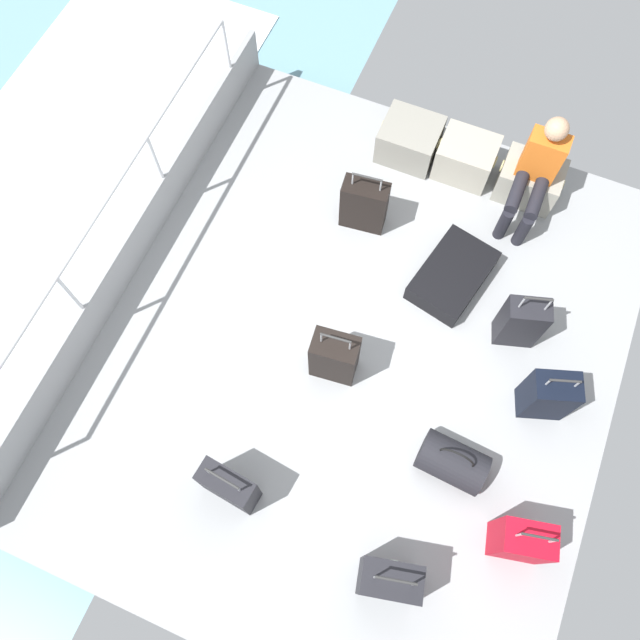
# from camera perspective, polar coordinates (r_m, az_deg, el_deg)

# --- Properties ---
(ground_plane) EXTENTS (4.40, 5.20, 0.06)m
(ground_plane) POSITION_cam_1_polar(r_m,az_deg,el_deg) (5.61, 3.23, -2.73)
(ground_plane) COLOR #939699
(gunwale_port) EXTENTS (0.06, 5.20, 0.45)m
(gunwale_port) POSITION_cam_1_polar(r_m,az_deg,el_deg) (5.95, -16.53, 5.87)
(gunwale_port) COLOR #939699
(gunwale_port) RESTS_ON ground_plane
(railing_port) EXTENTS (0.04, 4.20, 1.02)m
(railing_port) POSITION_cam_1_polar(r_m,az_deg,el_deg) (5.49, -18.08, 8.59)
(railing_port) COLOR silver
(railing_port) RESTS_ON ground_plane
(sea_wake) EXTENTS (12.00, 12.00, 0.01)m
(sea_wake) POSITION_cam_1_polar(r_m,az_deg,el_deg) (7.13, -25.11, 7.29)
(sea_wake) COLOR #6B99A8
(sea_wake) RESTS_ON ground_plane
(cargo_crate_0) EXTENTS (0.58, 0.50, 0.38)m
(cargo_crate_0) POSITION_cam_1_polar(r_m,az_deg,el_deg) (6.48, 8.00, 15.66)
(cargo_crate_0) COLOR gray
(cargo_crate_0) RESTS_ON ground_plane
(cargo_crate_1) EXTENTS (0.56, 0.44, 0.40)m
(cargo_crate_1) POSITION_cam_1_polar(r_m,az_deg,el_deg) (6.44, 12.89, 13.95)
(cargo_crate_1) COLOR #9E9989
(cargo_crate_1) RESTS_ON ground_plane
(cargo_crate_2) EXTENTS (0.59, 0.43, 0.38)m
(cargo_crate_2) POSITION_cam_1_polar(r_m,az_deg,el_deg) (6.45, 18.20, 11.77)
(cargo_crate_2) COLOR gray
(cargo_crate_2) RESTS_ON ground_plane
(passenger_seated) EXTENTS (0.34, 0.66, 1.08)m
(passenger_seated) POSITION_cam_1_polar(r_m,az_deg,el_deg) (6.05, 18.80, 12.45)
(passenger_seated) COLOR orange
(passenger_seated) RESTS_ON ground_plane
(suitcase_0) EXTENTS (0.68, 0.89, 0.20)m
(suitcase_0) POSITION_cam_1_polar(r_m,az_deg,el_deg) (5.86, 11.74, 3.93)
(suitcase_0) COLOR black
(suitcase_0) RESTS_ON ground_plane
(suitcase_1) EXTENTS (0.42, 0.32, 0.73)m
(suitcase_1) POSITION_cam_1_polar(r_m,az_deg,el_deg) (5.18, 17.53, -18.31)
(suitcase_1) COLOR #B70C1E
(suitcase_1) RESTS_ON ground_plane
(suitcase_2) EXTENTS (0.44, 0.25, 0.73)m
(suitcase_2) POSITION_cam_1_polar(r_m,az_deg,el_deg) (5.89, 3.96, 10.23)
(suitcase_2) COLOR black
(suitcase_2) RESTS_ON ground_plane
(suitcase_3) EXTENTS (0.46, 0.24, 0.66)m
(suitcase_3) POSITION_cam_1_polar(r_m,az_deg,el_deg) (5.07, -8.14, -14.49)
(suitcase_3) COLOR black
(suitcase_3) RESTS_ON ground_plane
(suitcase_4) EXTENTS (0.39, 0.30, 0.79)m
(suitcase_4) POSITION_cam_1_polar(r_m,az_deg,el_deg) (5.59, 17.52, -0.18)
(suitcase_4) COLOR black
(suitcase_4) RESTS_ON ground_plane
(suitcase_5) EXTENTS (0.40, 0.28, 0.74)m
(suitcase_5) POSITION_cam_1_polar(r_m,az_deg,el_deg) (5.24, 1.30, -3.31)
(suitcase_5) COLOR black
(suitcase_5) RESTS_ON ground_plane
(suitcase_6) EXTENTS (0.42, 0.35, 0.70)m
(suitcase_6) POSITION_cam_1_polar(r_m,az_deg,el_deg) (5.45, 19.70, -6.36)
(suitcase_6) COLOR black
(suitcase_6) RESTS_ON ground_plane
(suitcase_7) EXTENTS (0.48, 0.35, 0.74)m
(suitcase_7) POSITION_cam_1_polar(r_m,az_deg,el_deg) (5.00, 6.21, -22.15)
(suitcase_7) COLOR black
(suitcase_7) RESTS_ON ground_plane
(duffel_bag) EXTENTS (0.55, 0.37, 0.49)m
(duffel_bag) POSITION_cam_1_polar(r_m,az_deg,el_deg) (5.25, 11.74, -12.30)
(duffel_bag) COLOR black
(duffel_bag) RESTS_ON ground_plane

